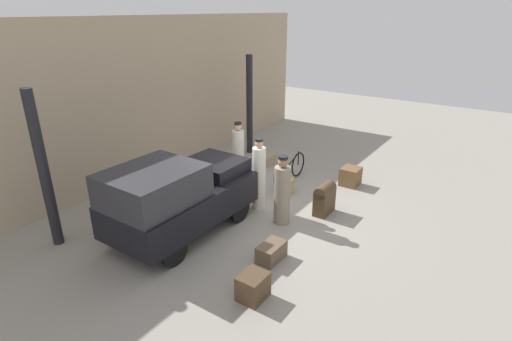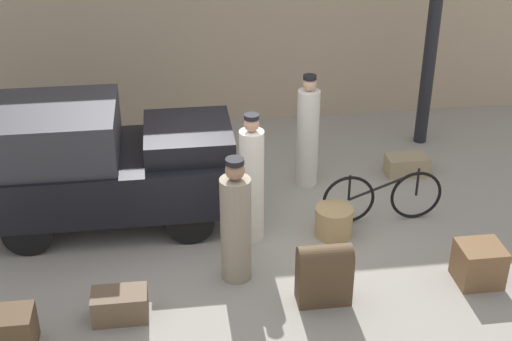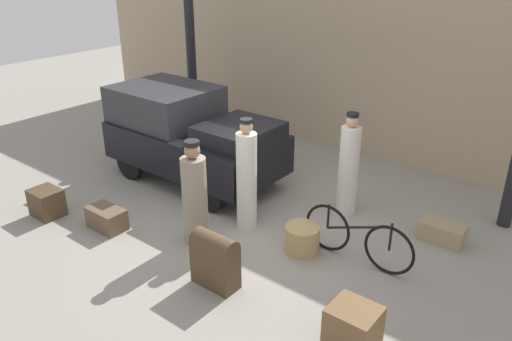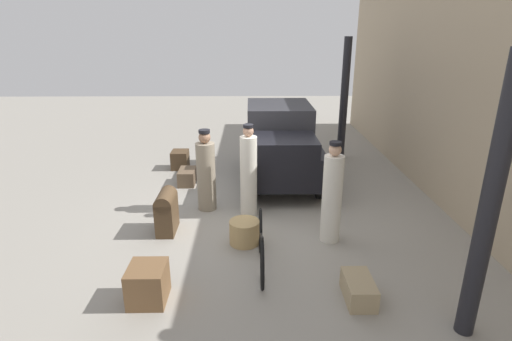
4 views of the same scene
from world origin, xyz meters
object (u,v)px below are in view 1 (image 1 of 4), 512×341
(trunk_umber_medium, at_px, (271,252))
(suitcase_black_upright, at_px, (350,176))
(wicker_basket, at_px, (284,186))
(bicycle, at_px, (290,169))
(trunk_wicker_pale, at_px, (267,159))
(porter_with_bicycle, at_px, (259,177))
(conductor_in_dark_uniform, at_px, (282,193))
(truck, at_px, (177,196))
(suitcase_tan_flat, at_px, (253,287))
(trunk_barrel_dark, at_px, (325,198))
(porter_standing_middle, at_px, (238,155))

(trunk_umber_medium, distance_m, suitcase_black_upright, 4.35)
(wicker_basket, bearing_deg, bicycle, 19.57)
(trunk_wicker_pale, bearing_deg, porter_with_bicycle, -150.71)
(bicycle, bearing_deg, porter_with_bicycle, -173.98)
(conductor_in_dark_uniform, relative_size, suitcase_black_upright, 3.07)
(truck, height_order, bicycle, truck)
(truck, xyz_separation_m, suitcase_tan_flat, (-0.83, -2.57, -0.70))
(trunk_barrel_dark, relative_size, suitcase_tan_flat, 1.51)
(trunk_umber_medium, relative_size, suitcase_tan_flat, 1.24)
(conductor_in_dark_uniform, distance_m, trunk_wicker_pale, 3.82)
(truck, distance_m, porter_standing_middle, 3.12)
(conductor_in_dark_uniform, height_order, trunk_umber_medium, conductor_in_dark_uniform)
(truck, relative_size, porter_standing_middle, 1.92)
(trunk_wicker_pale, relative_size, suitcase_tan_flat, 1.28)
(porter_standing_middle, height_order, suitcase_tan_flat, porter_standing_middle)
(bicycle, relative_size, suitcase_black_upright, 3.18)
(porter_with_bicycle, height_order, trunk_wicker_pale, porter_with_bicycle)
(truck, xyz_separation_m, trunk_umber_medium, (0.31, -2.21, -0.75))
(wicker_basket, relative_size, trunk_barrel_dark, 0.67)
(porter_with_bicycle, relative_size, suitcase_black_upright, 3.38)
(conductor_in_dark_uniform, bearing_deg, bicycle, 25.73)
(truck, relative_size, trunk_barrel_dark, 4.39)
(trunk_umber_medium, bearing_deg, porter_standing_middle, 46.34)
(truck, height_order, suitcase_tan_flat, truck)
(porter_with_bicycle, bearing_deg, truck, 159.66)
(truck, bearing_deg, trunk_umber_medium, -81.95)
(wicker_basket, height_order, porter_standing_middle, porter_standing_middle)
(bicycle, distance_m, trunk_barrel_dark, 2.05)
(porter_standing_middle, height_order, trunk_wicker_pale, porter_standing_middle)
(wicker_basket, relative_size, trunk_umber_medium, 0.81)
(conductor_in_dark_uniform, bearing_deg, suitcase_tan_flat, -159.17)
(porter_standing_middle, height_order, conductor_in_dark_uniform, porter_standing_middle)
(suitcase_black_upright, bearing_deg, wicker_basket, 140.17)
(porter_standing_middle, relative_size, suitcase_black_upright, 3.29)
(conductor_in_dark_uniform, distance_m, trunk_barrel_dark, 1.20)
(bicycle, bearing_deg, suitcase_black_upright, -63.29)
(porter_standing_middle, bearing_deg, suitcase_tan_flat, -140.28)
(porter_standing_middle, height_order, trunk_barrel_dark, porter_standing_middle)
(trunk_wicker_pale, distance_m, trunk_barrel_dark, 3.58)
(suitcase_black_upright, relative_size, trunk_barrel_dark, 0.70)
(suitcase_black_upright, bearing_deg, suitcase_tan_flat, -175.01)
(porter_with_bicycle, height_order, trunk_umber_medium, porter_with_bicycle)
(suitcase_black_upright, xyz_separation_m, suitcase_tan_flat, (-5.49, -0.48, -0.02))
(bicycle, xyz_separation_m, trunk_barrel_dark, (-1.20, -1.67, 0.03))
(porter_standing_middle, xyz_separation_m, suitcase_black_upright, (1.61, -2.74, -0.56))
(trunk_wicker_pale, bearing_deg, truck, -171.02)
(trunk_barrel_dark, bearing_deg, porter_standing_middle, 82.86)
(bicycle, bearing_deg, trunk_barrel_dark, -125.75)
(wicker_basket, height_order, porter_with_bicycle, porter_with_bicycle)
(trunk_wicker_pale, bearing_deg, conductor_in_dark_uniform, -141.69)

